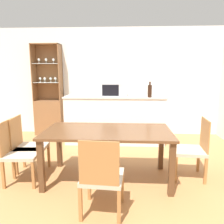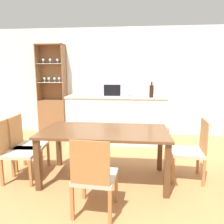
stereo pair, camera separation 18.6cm
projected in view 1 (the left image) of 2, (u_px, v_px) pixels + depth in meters
ground_plane at (102, 185)px, 2.97m from camera, size 18.00×18.00×0.00m
wall_back at (112, 82)px, 5.32m from camera, size 6.80×0.06×2.55m
kitchen_counter at (115, 119)px, 4.73m from camera, size 2.10×0.65×1.01m
display_cabinet at (49, 109)px, 5.34m from camera, size 0.66×0.33×2.16m
dining_table at (108, 136)px, 3.03m from camera, size 1.74×0.90×0.72m
dining_chair_side_right_far at (192, 149)px, 3.13m from camera, size 0.47×0.47×0.87m
dining_chair_head_near at (102, 177)px, 2.29m from camera, size 0.46×0.46×0.87m
dining_chair_side_left_far at (28, 146)px, 3.26m from camera, size 0.47×0.47×0.87m
dining_chair_side_left_near at (19, 152)px, 2.99m from camera, size 0.46×0.46×0.87m
microwave at (114, 90)px, 4.63m from camera, size 0.53×0.37×0.26m
wine_bottle at (150, 91)px, 4.35m from camera, size 0.08×0.08×0.31m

